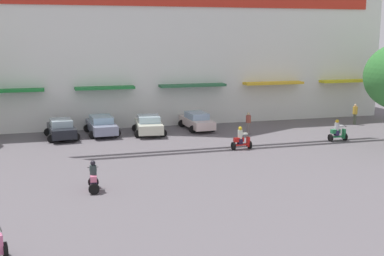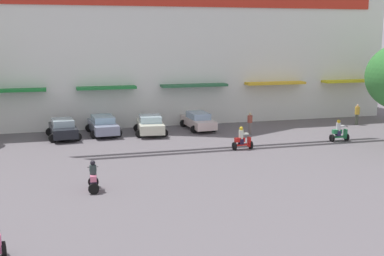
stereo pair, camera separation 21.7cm
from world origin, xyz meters
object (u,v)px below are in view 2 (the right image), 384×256
(parked_car_2, at_px, (150,125))
(scooter_rider_3, at_px, (242,140))
(scooter_rider_5, at_px, (93,178))
(pedestrian_2, at_px, (250,122))
(pedestrian_0, at_px, (357,113))
(parked_car_3, at_px, (198,121))
(parked_car_0, at_px, (63,129))
(parked_car_1, at_px, (103,125))
(scooter_rider_1, at_px, (339,132))

(parked_car_2, height_order, scooter_rider_3, scooter_rider_3)
(scooter_rider_5, distance_m, pedestrian_2, 16.86)
(scooter_rider_5, bearing_deg, pedestrian_2, 41.56)
(scooter_rider_5, xyz_separation_m, pedestrian_0, (22.68, 12.33, 0.34))
(parked_car_3, xyz_separation_m, pedestrian_2, (3.31, -2.67, 0.22))
(scooter_rider_3, bearing_deg, pedestrian_0, 25.47)
(parked_car_0, xyz_separation_m, pedestrian_0, (23.82, -0.84, 0.26))
(parked_car_1, height_order, scooter_rider_1, scooter_rider_1)
(pedestrian_2, bearing_deg, scooter_rider_3, -117.18)
(scooter_rider_1, relative_size, scooter_rider_3, 1.02)
(scooter_rider_1, height_order, scooter_rider_5, scooter_rider_1)
(parked_car_1, distance_m, scooter_rider_1, 17.31)
(parked_car_1, relative_size, scooter_rider_1, 2.89)
(parked_car_1, xyz_separation_m, parked_car_3, (7.50, 0.02, -0.02))
(parked_car_3, relative_size, scooter_rider_3, 2.91)
(parked_car_3, relative_size, scooter_rider_5, 2.91)
(parked_car_2, distance_m, scooter_rider_1, 13.80)
(parked_car_0, distance_m, parked_car_3, 10.47)
(parked_car_1, relative_size, pedestrian_0, 2.59)
(parked_car_3, distance_m, pedestrian_2, 4.26)
(pedestrian_2, bearing_deg, parked_car_1, 166.23)
(parked_car_0, relative_size, scooter_rider_5, 2.70)
(parked_car_0, xyz_separation_m, parked_car_2, (6.39, -0.25, 0.01))
(parked_car_1, distance_m, parked_car_2, 3.56)
(parked_car_2, xyz_separation_m, pedestrian_0, (17.43, -0.59, 0.24))
(parked_car_2, height_order, scooter_rider_1, scooter_rider_1)
(parked_car_0, height_order, pedestrian_0, pedestrian_0)
(parked_car_1, distance_m, scooter_rider_3, 11.20)
(parked_car_0, height_order, scooter_rider_1, scooter_rider_1)
(scooter_rider_1, height_order, scooter_rider_3, scooter_rider_1)
(scooter_rider_3, bearing_deg, parked_car_1, 138.06)
(parked_car_1, bearing_deg, parked_car_3, 0.16)
(scooter_rider_3, bearing_deg, scooter_rider_5, -147.92)
(scooter_rider_1, xyz_separation_m, scooter_rider_3, (-7.54, -0.56, -0.02))
(parked_car_1, distance_m, scooter_rider_5, 13.95)
(pedestrian_0, bearing_deg, scooter_rider_1, -132.74)
(parked_car_3, relative_size, pedestrian_2, 2.74)
(scooter_rider_1, height_order, pedestrian_2, pedestrian_2)
(scooter_rider_1, bearing_deg, parked_car_1, 156.42)
(parked_car_1, xyz_separation_m, parked_car_2, (3.45, -0.92, 0.01))
(parked_car_0, bearing_deg, parked_car_1, 12.76)
(parked_car_0, xyz_separation_m, pedestrian_2, (13.76, -1.98, 0.20))
(parked_car_2, bearing_deg, pedestrian_0, -1.94)
(parked_car_1, xyz_separation_m, pedestrian_0, (20.88, -1.51, 0.25))
(parked_car_3, xyz_separation_m, scooter_rider_5, (-9.30, -13.86, -0.07))
(parked_car_2, xyz_separation_m, parked_car_3, (4.05, 0.94, -0.03))
(parked_car_3, bearing_deg, parked_car_0, -176.23)
(parked_car_0, xyz_separation_m, scooter_rider_3, (11.28, -6.82, -0.10))
(scooter_rider_1, xyz_separation_m, scooter_rider_5, (-17.67, -6.91, -0.01))
(parked_car_3, distance_m, scooter_rider_3, 7.55)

